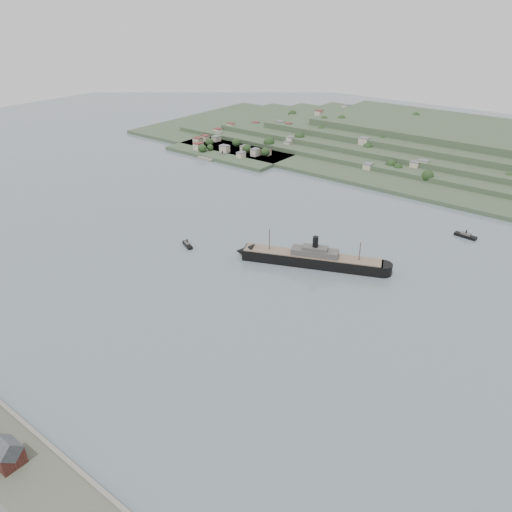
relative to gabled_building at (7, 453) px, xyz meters
The scene contains 7 objects.
ground 166.49m from the gabled_building, 99.52° to the left, with size 1400.00×1400.00×0.00m, color slate.
gabled_building is the anchor object (origin of this frame).
far_peninsula 557.11m from the gabled_building, 89.96° to the left, with size 760.00×309.00×30.00m.
steamship 223.09m from the gabled_building, 89.46° to the left, with size 107.94×54.19×27.30m.
tugboat 209.98m from the gabled_building, 114.61° to the left, with size 14.03×9.14×6.19m.
ferry_west 449.31m from the gabled_building, 120.02° to the left, with size 21.47×10.41×7.76m.
ferry_east 348.50m from the gabled_building, 77.04° to the left, with size 17.92×6.63×6.57m.
Camera 1 is at (194.32, -214.40, 173.07)m, focal length 35.00 mm.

